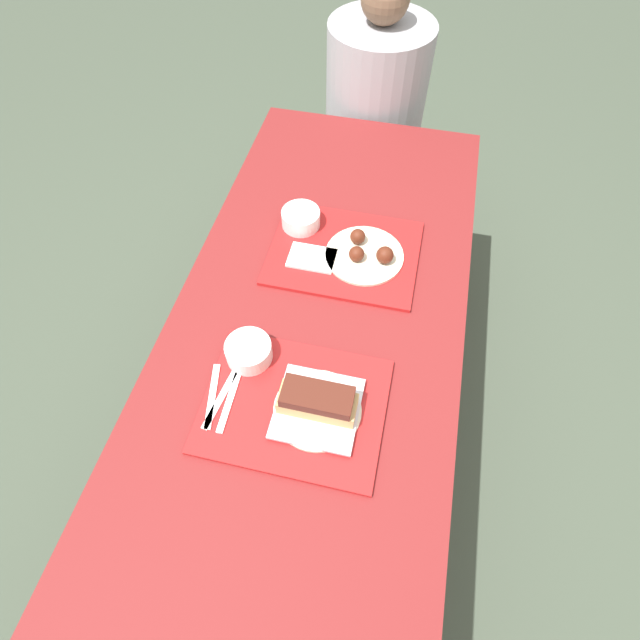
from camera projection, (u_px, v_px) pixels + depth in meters
name	position (u px, v px, depth m)	size (l,w,h in m)	color
ground_plane	(316.00, 436.00, 1.93)	(12.00, 12.00, 0.00)	#424C3D
picnic_table	(314.00, 347.00, 1.39)	(0.78, 1.88, 0.75)	maroon
picnic_bench_far	(374.00, 166.00, 2.26)	(0.74, 0.28, 0.46)	maroon
tray_near	(294.00, 406.00, 1.18)	(0.43, 0.34, 0.01)	red
tray_far	(344.00, 253.00, 1.46)	(0.43, 0.34, 0.01)	red
bowl_coleslaw_near	(249.00, 351.00, 1.23)	(0.12, 0.12, 0.05)	white
brisket_sandwich_plate	(317.00, 404.00, 1.14)	(0.21, 0.21, 0.09)	beige
plastic_fork_near	(221.00, 398.00, 1.18)	(0.04, 0.17, 0.00)	white
plastic_knife_near	(230.00, 400.00, 1.18)	(0.02, 0.17, 0.00)	white
plastic_spoon_near	(212.00, 396.00, 1.19)	(0.05, 0.17, 0.00)	white
bowl_coleslaw_far	(301.00, 218.00, 1.49)	(0.12, 0.12, 0.05)	white
wings_plate_far	(366.00, 253.00, 1.43)	(0.23, 0.23, 0.06)	beige
napkin_far	(312.00, 258.00, 1.43)	(0.13, 0.09, 0.01)	white
person_seated_across	(376.00, 89.00, 1.96)	(0.40, 0.40, 0.70)	#9E9EA3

